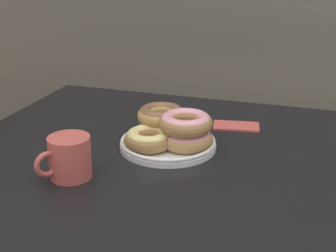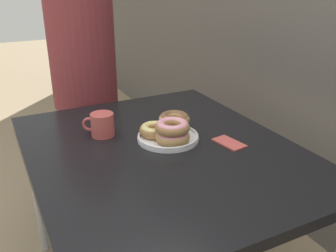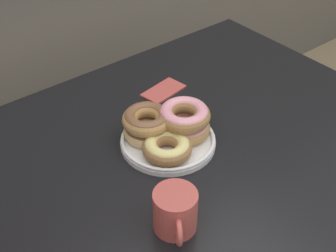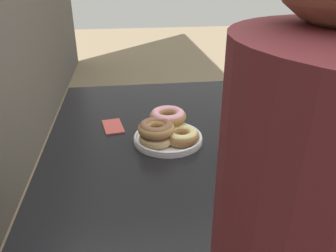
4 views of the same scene
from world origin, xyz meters
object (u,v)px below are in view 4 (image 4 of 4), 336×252
Objects in this scene: coffee_mug at (244,146)px; donut_plate at (167,130)px; dining_table at (180,148)px; napkin at (113,126)px.

donut_plate is at bearing 54.61° from coffee_mug.
dining_table is 0.28m from napkin.
donut_plate is 2.22× the size of coffee_mug.
coffee_mug is at bearing -141.77° from dining_table.
napkin reaches higher than dining_table.
dining_table is 0.14m from donut_plate.
napkin is at bearing 54.42° from donut_plate.
dining_table is 8.48× the size of napkin.
coffee_mug is 0.52m from napkin.
donut_plate reaches higher than napkin.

